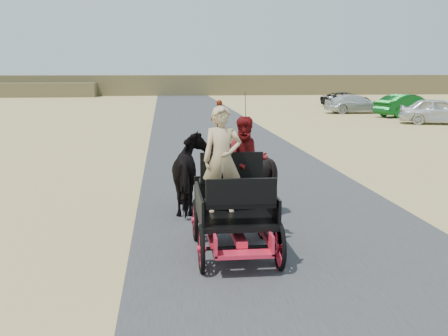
{
  "coord_description": "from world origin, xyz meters",
  "views": [
    {
      "loc": [
        -2.37,
        -8.58,
        3.12
      ],
      "look_at": [
        -1.2,
        2.23,
        1.2
      ],
      "focal_mm": 45.0,
      "sensor_mm": 36.0,
      "label": 1
    }
  ],
  "objects": [
    {
      "name": "car_c",
      "position": [
        11.43,
        30.61,
        0.66
      ],
      "size": [
        4.57,
        1.92,
        1.32
      ],
      "primitive_type": "imported",
      "rotation": [
        0.0,
        0.0,
        1.59
      ],
      "color": "silver",
      "rests_on": "ground"
    },
    {
      "name": "road",
      "position": [
        0.0,
        0.0,
        0.01
      ],
      "size": [
        6.0,
        140.0,
        0.01
      ],
      "primitive_type": "cube",
      "color": "#38383A",
      "rests_on": "ground"
    },
    {
      "name": "ridge_far",
      "position": [
        0.0,
        62.0,
        1.2
      ],
      "size": [
        140.0,
        6.0,
        2.4
      ],
      "primitive_type": "cube",
      "color": "brown",
      "rests_on": "ground"
    },
    {
      "name": "passenger_woman",
      "position": [
        -0.9,
        1.23,
        1.51
      ],
      "size": [
        0.77,
        0.6,
        1.58
      ],
      "primitive_type": "imported",
      "color": "#660C0F",
      "rests_on": "carriage"
    },
    {
      "name": "ground",
      "position": [
        0.0,
        0.0,
        0.0
      ],
      "size": [
        140.0,
        140.0,
        0.0
      ],
      "primitive_type": "plane",
      "color": "tan"
    },
    {
      "name": "car_d",
      "position": [
        13.24,
        38.25,
        0.59
      ],
      "size": [
        4.51,
        2.54,
        1.19
      ],
      "primitive_type": "imported",
      "rotation": [
        0.0,
        0.0,
        1.71
      ],
      "color": "black",
      "rests_on": "ground"
    },
    {
      "name": "driver_man",
      "position": [
        -1.4,
        0.68,
        1.62
      ],
      "size": [
        0.66,
        0.43,
        1.8
      ],
      "primitive_type": "imported",
      "color": "tan",
      "rests_on": "carriage"
    },
    {
      "name": "pedestrian",
      "position": [
        0.25,
        17.38,
        0.86
      ],
      "size": [
        1.07,
        0.91,
        1.73
      ],
      "primitive_type": "imported",
      "rotation": [
        0.0,
        0.0,
        3.72
      ],
      "color": "#9B3311",
      "rests_on": "ground"
    },
    {
      "name": "horse_right",
      "position": [
        -0.65,
        3.63,
        0.85
      ],
      "size": [
        1.37,
        1.54,
        1.7
      ],
      "primitive_type": "imported",
      "rotation": [
        0.0,
        0.0,
        3.14
      ],
      "color": "black",
      "rests_on": "ground"
    },
    {
      "name": "car_a",
      "position": [
        13.39,
        22.16,
        0.75
      ],
      "size": [
        4.74,
        3.14,
        1.5
      ],
      "primitive_type": "imported",
      "rotation": [
        0.0,
        0.0,
        1.23
      ],
      "color": "silver",
      "rests_on": "ground"
    },
    {
      "name": "horse_left",
      "position": [
        -1.75,
        3.63,
        0.85
      ],
      "size": [
        0.91,
        2.01,
        1.7
      ],
      "primitive_type": "imported",
      "rotation": [
        0.0,
        0.0,
        3.14
      ],
      "color": "black",
      "rests_on": "ground"
    },
    {
      "name": "car_b",
      "position": [
        13.75,
        27.19,
        0.75
      ],
      "size": [
        4.8,
        2.99,
        1.49
      ],
      "primitive_type": "imported",
      "rotation": [
        0.0,
        0.0,
        1.91
      ],
      "color": "#0C4C19",
      "rests_on": "ground"
    },
    {
      "name": "carriage",
      "position": [
        -1.2,
        0.63,
        0.36
      ],
      "size": [
        1.3,
        2.4,
        0.72
      ],
      "primitive_type": null,
      "color": "black",
      "rests_on": "ground"
    }
  ]
}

